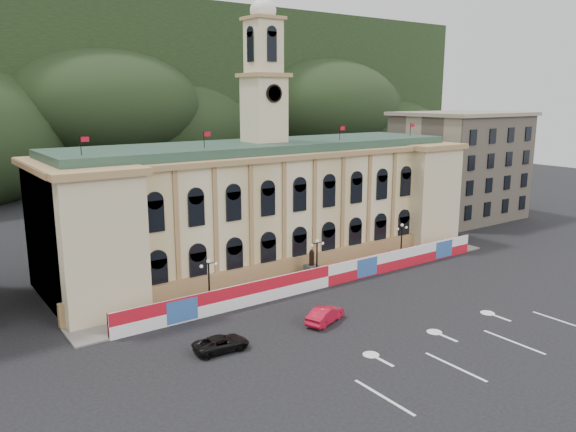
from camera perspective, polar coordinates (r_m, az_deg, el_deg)
ground at (r=54.74m, az=14.24°, el=-11.18°), size 260.00×260.00×0.00m
lane_markings at (r=51.97m, az=18.53°, el=-12.74°), size 26.00×10.00×0.02m
hill_ridge at (r=158.89m, az=-21.58°, el=10.60°), size 230.00×80.00×64.00m
city_hall at (r=72.51m, az=-2.21°, el=1.40°), size 56.20×17.60×37.10m
side_building_right at (r=104.04m, az=17.02°, el=4.96°), size 21.00×17.00×18.60m
hoarding_fence at (r=64.35m, az=4.05°, el=-6.08°), size 50.00×0.44×2.50m
pavement at (r=66.67m, az=2.53°, el=-6.47°), size 56.00×5.50×0.16m
statue at (r=66.51m, az=2.41°, el=-5.51°), size 1.40×1.40×3.72m
lamp_left at (r=57.94m, az=-8.04°, el=-6.35°), size 1.96×0.44×5.15m
lamp_center at (r=65.21m, az=2.96°, el=-4.14°), size 1.96×0.44×5.15m
lamp_right at (r=74.43m, az=11.45°, el=-2.32°), size 1.96×0.44×5.15m
red_sedan at (r=54.59m, az=3.79°, el=-9.98°), size 4.84×5.91×1.58m
black_suv at (r=49.24m, az=-6.79°, el=-12.73°), size 3.02×5.20×1.34m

